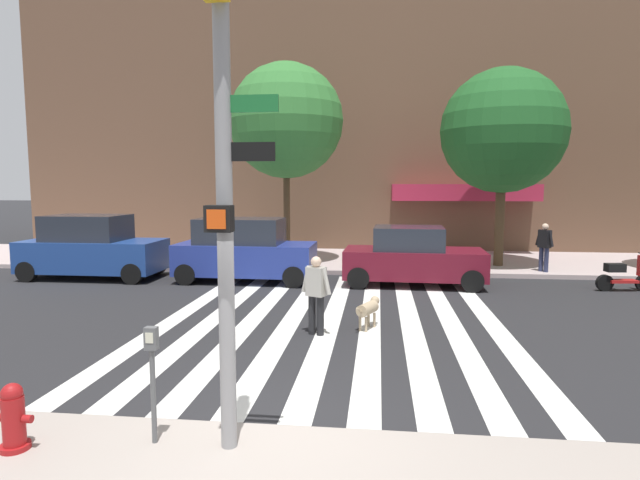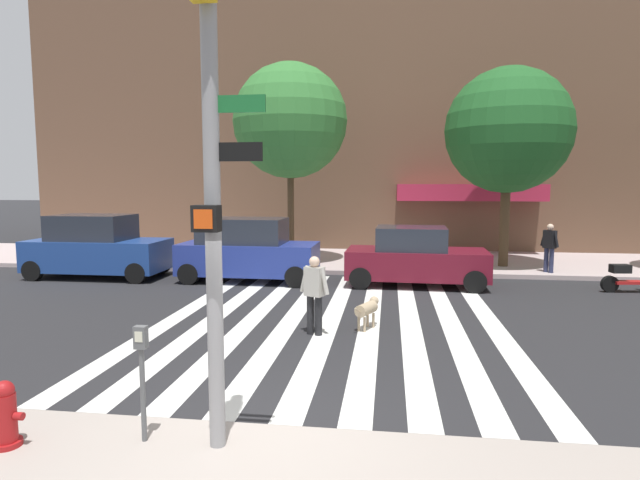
# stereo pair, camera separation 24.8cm
# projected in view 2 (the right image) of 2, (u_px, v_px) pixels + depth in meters

# --- Properties ---
(ground_plane) EXTENTS (160.00, 160.00, 0.00)m
(ground_plane) POSITION_uv_depth(u_px,v_px,m) (321.00, 318.00, 12.05)
(ground_plane) COLOR #232326
(sidewalk_far) EXTENTS (80.00, 6.00, 0.15)m
(sidewalk_far) POSITION_uv_depth(u_px,v_px,m) (350.00, 260.00, 20.63)
(sidewalk_far) COLOR #B6A2A0
(sidewalk_far) RESTS_ON ground_plane
(crosswalk_stripes) EXTENTS (7.65, 10.84, 0.01)m
(crosswalk_stripes) POSITION_uv_depth(u_px,v_px,m) (332.00, 318.00, 12.02)
(crosswalk_stripes) COLOR silver
(crosswalk_stripes) RESTS_ON ground_plane
(traffic_light_pole) EXTENTS (0.74, 0.46, 5.80)m
(traffic_light_pole) POSITION_uv_depth(u_px,v_px,m) (210.00, 145.00, 5.46)
(traffic_light_pole) COLOR gray
(traffic_light_pole) RESTS_ON sidewalk_near
(fire_hydrant) EXTENTS (0.44, 0.32, 0.76)m
(fire_hydrant) POSITION_uv_depth(u_px,v_px,m) (5.00, 415.00, 5.82)
(fire_hydrant) COLOR maroon
(fire_hydrant) RESTS_ON sidewalk_near
(parking_meter_third_along) EXTENTS (0.14, 0.11, 1.36)m
(parking_meter_third_along) POSITION_uv_depth(u_px,v_px,m) (142.00, 367.00, 5.88)
(parking_meter_third_along) COLOR #515456
(parking_meter_third_along) RESTS_ON sidewalk_near
(parked_car_near_curb) EXTENTS (4.50, 2.02, 2.09)m
(parked_car_near_curb) POSITION_uv_depth(u_px,v_px,m) (97.00, 248.00, 17.20)
(parked_car_near_curb) COLOR navy
(parked_car_near_curb) RESTS_ON ground_plane
(parked_car_behind_first) EXTENTS (4.38, 1.95, 2.03)m
(parked_car_behind_first) POSITION_uv_depth(u_px,v_px,m) (247.00, 251.00, 16.51)
(parked_car_behind_first) COLOR navy
(parked_car_behind_first) RESTS_ON ground_plane
(parked_car_third_in_line) EXTENTS (4.30, 2.11, 1.81)m
(parked_car_third_in_line) POSITION_uv_depth(u_px,v_px,m) (415.00, 258.00, 15.83)
(parked_car_third_in_line) COLOR maroon
(parked_car_third_in_line) RESTS_ON ground_plane
(parked_scooter) EXTENTS (1.63, 0.54, 1.11)m
(parked_scooter) POSITION_uv_depth(u_px,v_px,m) (630.00, 276.00, 14.83)
(parked_scooter) COLOR black
(parked_scooter) RESTS_ON ground_plane
(street_tree_nearest) EXTENTS (4.26, 4.26, 7.42)m
(street_tree_nearest) POSITION_uv_depth(u_px,v_px,m) (290.00, 121.00, 19.20)
(street_tree_nearest) COLOR #4C3823
(street_tree_nearest) RESTS_ON sidewalk_far
(street_tree_middle) EXTENTS (4.41, 4.41, 7.04)m
(street_tree_middle) POSITION_uv_depth(u_px,v_px,m) (508.00, 131.00, 18.18)
(street_tree_middle) COLOR #4C3823
(street_tree_middle) RESTS_ON sidewalk_far
(pedestrian_dog_walker) EXTENTS (0.68, 0.38, 1.64)m
(pedestrian_dog_walker) POSITION_uv_depth(u_px,v_px,m) (314.00, 291.00, 10.60)
(pedestrian_dog_walker) COLOR black
(pedestrian_dog_walker) RESTS_ON ground_plane
(dog_on_leash) EXTENTS (0.53, 0.95, 0.65)m
(dog_on_leash) POSITION_uv_depth(u_px,v_px,m) (367.00, 309.00, 11.08)
(dog_on_leash) COLOR tan
(dog_on_leash) RESTS_ON ground_plane
(pedestrian_bystander) EXTENTS (0.49, 0.62, 1.64)m
(pedestrian_bystander) POSITION_uv_depth(u_px,v_px,m) (549.00, 245.00, 17.25)
(pedestrian_bystander) COLOR #282D4C
(pedestrian_bystander) RESTS_ON sidewalk_far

